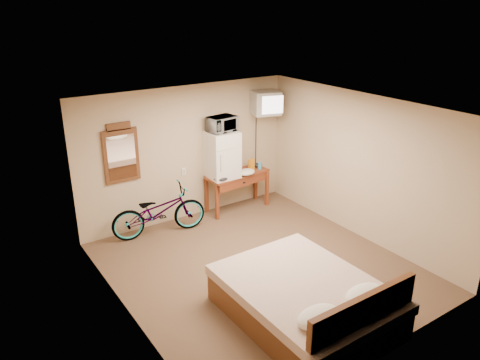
{
  "coord_description": "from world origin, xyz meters",
  "views": [
    {
      "loc": [
        -3.78,
        -5.04,
        3.9
      ],
      "look_at": [
        0.1,
        0.7,
        1.22
      ],
      "focal_mm": 35.0,
      "sensor_mm": 36.0,
      "label": 1
    }
  ],
  "objects_px": {
    "blue_cup": "(260,166)",
    "bicycle": "(159,211)",
    "desk": "(238,180)",
    "bed": "(308,301)",
    "wall_mirror": "(121,154)",
    "mini_fridge": "(222,155)",
    "microwave": "(222,124)",
    "crt_television": "(266,103)"
  },
  "relations": [
    {
      "from": "blue_cup",
      "to": "bed",
      "type": "distance_m",
      "value": 3.79
    },
    {
      "from": "microwave",
      "to": "bed",
      "type": "distance_m",
      "value": 3.81
    },
    {
      "from": "mini_fridge",
      "to": "wall_mirror",
      "type": "height_order",
      "value": "wall_mirror"
    },
    {
      "from": "blue_cup",
      "to": "wall_mirror",
      "type": "xyz_separation_m",
      "value": [
        -2.69,
        0.29,
        0.66
      ]
    },
    {
      "from": "crt_television",
      "to": "wall_mirror",
      "type": "height_order",
      "value": "crt_television"
    },
    {
      "from": "desk",
      "to": "bed",
      "type": "height_order",
      "value": "bed"
    },
    {
      "from": "mini_fridge",
      "to": "bed",
      "type": "relative_size",
      "value": 0.4
    },
    {
      "from": "wall_mirror",
      "to": "bed",
      "type": "bearing_deg",
      "value": -74.67
    },
    {
      "from": "wall_mirror",
      "to": "bed",
      "type": "distance_m",
      "value": 3.96
    },
    {
      "from": "blue_cup",
      "to": "bicycle",
      "type": "bearing_deg",
      "value": -178.1
    },
    {
      "from": "blue_cup",
      "to": "wall_mirror",
      "type": "relative_size",
      "value": 0.13
    },
    {
      "from": "mini_fridge",
      "to": "blue_cup",
      "type": "xyz_separation_m",
      "value": [
        0.84,
        -0.05,
        -0.38
      ]
    },
    {
      "from": "crt_television",
      "to": "bicycle",
      "type": "bearing_deg",
      "value": -177.32
    },
    {
      "from": "bicycle",
      "to": "crt_television",
      "type": "bearing_deg",
      "value": -77.94
    },
    {
      "from": "mini_fridge",
      "to": "crt_television",
      "type": "height_order",
      "value": "crt_television"
    },
    {
      "from": "blue_cup",
      "to": "bicycle",
      "type": "height_order",
      "value": "blue_cup"
    },
    {
      "from": "microwave",
      "to": "blue_cup",
      "type": "xyz_separation_m",
      "value": [
        0.84,
        -0.05,
        -0.96
      ]
    },
    {
      "from": "bicycle",
      "to": "desk",
      "type": "bearing_deg",
      "value": -77.57
    },
    {
      "from": "crt_television",
      "to": "bed",
      "type": "distance_m",
      "value": 4.24
    },
    {
      "from": "mini_fridge",
      "to": "blue_cup",
      "type": "relative_size",
      "value": 6.52
    },
    {
      "from": "desk",
      "to": "bicycle",
      "type": "height_order",
      "value": "bicycle"
    },
    {
      "from": "microwave",
      "to": "wall_mirror",
      "type": "distance_m",
      "value": 1.89
    },
    {
      "from": "desk",
      "to": "blue_cup",
      "type": "height_order",
      "value": "blue_cup"
    },
    {
      "from": "blue_cup",
      "to": "crt_television",
      "type": "relative_size",
      "value": 0.21
    },
    {
      "from": "mini_fridge",
      "to": "crt_television",
      "type": "relative_size",
      "value": 1.36
    },
    {
      "from": "bed",
      "to": "bicycle",
      "type": "bearing_deg",
      "value": 99.5
    },
    {
      "from": "mini_fridge",
      "to": "crt_television",
      "type": "bearing_deg",
      "value": -0.56
    },
    {
      "from": "crt_television",
      "to": "microwave",
      "type": "bearing_deg",
      "value": 179.43
    },
    {
      "from": "desk",
      "to": "bicycle",
      "type": "xyz_separation_m",
      "value": [
        -1.74,
        -0.09,
        -0.18
      ]
    },
    {
      "from": "desk",
      "to": "wall_mirror",
      "type": "relative_size",
      "value": 1.26
    },
    {
      "from": "mini_fridge",
      "to": "bicycle",
      "type": "distance_m",
      "value": 1.6
    },
    {
      "from": "bicycle",
      "to": "bed",
      "type": "height_order",
      "value": "bed"
    },
    {
      "from": "wall_mirror",
      "to": "bicycle",
      "type": "relative_size",
      "value": 0.62
    },
    {
      "from": "mini_fridge",
      "to": "bicycle",
      "type": "xyz_separation_m",
      "value": [
        -1.4,
        -0.12,
        -0.76
      ]
    },
    {
      "from": "microwave",
      "to": "bed",
      "type": "bearing_deg",
      "value": -112.32
    },
    {
      "from": "microwave",
      "to": "crt_television",
      "type": "xyz_separation_m",
      "value": [
        0.98,
        -0.01,
        0.27
      ]
    },
    {
      "from": "desk",
      "to": "crt_television",
      "type": "relative_size",
      "value": 2.01
    },
    {
      "from": "wall_mirror",
      "to": "bicycle",
      "type": "height_order",
      "value": "wall_mirror"
    },
    {
      "from": "mini_fridge",
      "to": "bed",
      "type": "bearing_deg",
      "value": -104.07
    },
    {
      "from": "mini_fridge",
      "to": "microwave",
      "type": "bearing_deg",
      "value": 56.24
    },
    {
      "from": "mini_fridge",
      "to": "microwave",
      "type": "height_order",
      "value": "microwave"
    },
    {
      "from": "bicycle",
      "to": "bed",
      "type": "xyz_separation_m",
      "value": [
        0.55,
        -3.28,
        -0.15
      ]
    }
  ]
}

